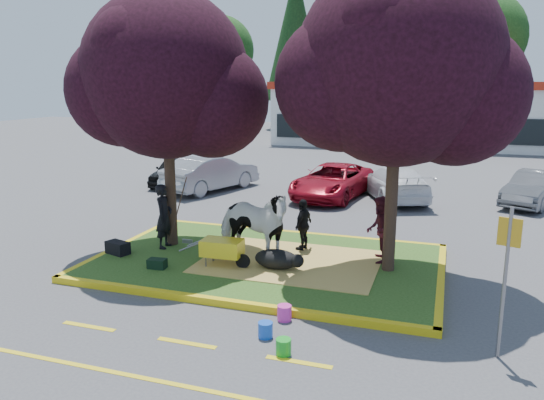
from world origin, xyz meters
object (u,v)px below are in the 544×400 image
(handler, at_px, (164,216))
(wheelbarrow, at_px, (223,248))
(calf, at_px, (277,259))
(bucket_pink, at_px, (284,313))
(bucket_blue, at_px, (265,330))
(cow, at_px, (252,226))
(sign_post, at_px, (506,267))
(bucket_green, at_px, (284,347))
(car_black, at_px, (176,171))
(car_silver, at_px, (211,173))

(handler, height_order, wheelbarrow, handler)
(calf, xyz_separation_m, bucket_pink, (0.89, -2.25, -0.23))
(calf, xyz_separation_m, bucket_blue, (0.77, -3.01, -0.24))
(cow, relative_size, sign_post, 0.84)
(bucket_green, distance_m, car_black, 15.49)
(cow, height_order, sign_post, sign_post)
(bucket_blue, bearing_deg, car_black, 124.54)
(calf, distance_m, sign_post, 5.34)
(handler, height_order, bucket_green, handler)
(bucket_green, bearing_deg, cow, 117.54)
(cow, bearing_deg, bucket_green, -139.89)
(handler, height_order, car_silver, handler)
(sign_post, relative_size, bucket_pink, 8.66)
(bucket_blue, height_order, car_black, car_black)
(handler, height_order, bucket_pink, handler)
(sign_post, relative_size, car_black, 0.71)
(handler, xyz_separation_m, bucket_blue, (4.05, -3.63, -0.85))
(wheelbarrow, xyz_separation_m, bucket_green, (2.51, -3.26, -0.45))
(bucket_pink, distance_m, bucket_blue, 0.77)
(car_black, bearing_deg, car_silver, -26.71)
(handler, xyz_separation_m, wheelbarrow, (2.02, -0.86, -0.40))
(wheelbarrow, bearing_deg, handler, 154.45)
(wheelbarrow, relative_size, bucket_green, 6.21)
(cow, xyz_separation_m, wheelbarrow, (-0.55, -0.51, -0.46))
(wheelbarrow, xyz_separation_m, bucket_blue, (2.03, -2.78, -0.45))
(handler, distance_m, bucket_pink, 5.13)
(car_black, bearing_deg, sign_post, -51.86)
(sign_post, bearing_deg, cow, 170.65)
(bucket_pink, bearing_deg, calf, 111.50)
(car_black, xyz_separation_m, car_silver, (2.02, -0.67, 0.12))
(handler, distance_m, wheelbarrow, 2.23)
(handler, distance_m, car_silver, 8.23)
(cow, bearing_deg, bucket_blue, -143.16)
(cow, height_order, car_silver, cow)
(handler, relative_size, car_black, 0.47)
(calf, height_order, car_black, car_black)
(calf, bearing_deg, bucket_pink, -91.01)
(sign_post, xyz_separation_m, car_black, (-12.21, 11.65, -0.95))
(handler, xyz_separation_m, sign_post, (7.87, -3.08, 0.57))
(bucket_blue, bearing_deg, handler, 138.10)
(calf, distance_m, car_black, 11.94)
(cow, distance_m, wheelbarrow, 0.88)
(car_silver, bearing_deg, sign_post, 152.22)
(calf, distance_m, handler, 3.39)
(bucket_pink, distance_m, car_silver, 12.58)
(cow, bearing_deg, sign_post, -104.72)
(handler, xyz_separation_m, car_silver, (-2.33, 7.89, -0.26))
(wheelbarrow, bearing_deg, sign_post, -23.44)
(cow, xyz_separation_m, calf, (0.71, -0.27, -0.67))
(cow, height_order, handler, cow)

